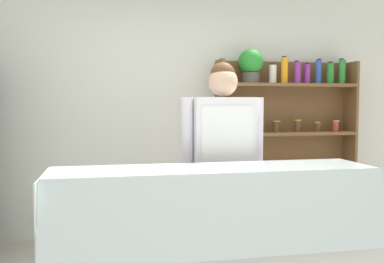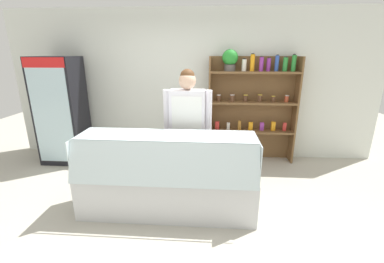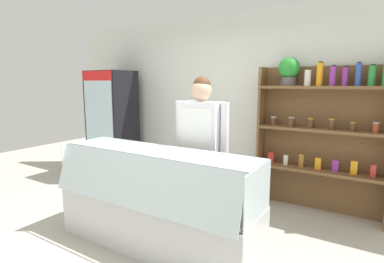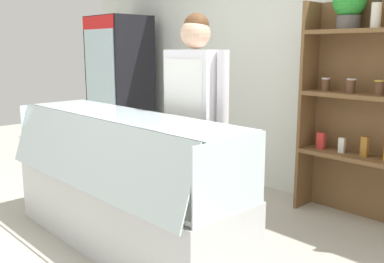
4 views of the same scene
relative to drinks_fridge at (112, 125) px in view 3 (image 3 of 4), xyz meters
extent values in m
plane|color=#B7B2A3|center=(2.29, -1.49, -0.94)|extent=(12.00, 12.00, 0.00)
cube|color=silver|center=(2.29, 0.51, 0.41)|extent=(6.80, 0.10, 2.70)
cube|color=black|center=(0.00, 0.01, 0.00)|extent=(0.74, 0.60, 1.89)
cube|color=silver|center=(0.00, -0.30, 0.00)|extent=(0.66, 0.01, 1.69)
cube|color=red|center=(0.00, -0.30, 0.85)|extent=(0.70, 0.01, 0.16)
cylinder|color=purple|center=(-0.23, -0.23, -0.60)|extent=(0.06, 0.06, 0.19)
cylinder|color=purple|center=(-0.08, -0.23, -0.62)|extent=(0.07, 0.07, 0.15)
cylinder|color=silver|center=(0.08, -0.23, -0.61)|extent=(0.07, 0.07, 0.16)
cylinder|color=#2D8C38|center=(0.23, -0.23, -0.60)|extent=(0.06, 0.06, 0.18)
cylinder|color=silver|center=(-0.23, -0.23, -0.11)|extent=(0.05, 0.05, 0.17)
cylinder|color=#9E6623|center=(-0.08, -0.23, -0.12)|extent=(0.07, 0.07, 0.15)
cylinder|color=#9E6623|center=(0.08, -0.23, -0.13)|extent=(0.05, 0.05, 0.14)
cylinder|color=red|center=(0.23, -0.23, -0.11)|extent=(0.05, 0.05, 0.17)
cylinder|color=silver|center=(-0.23, -0.23, 0.39)|extent=(0.06, 0.06, 0.18)
cylinder|color=#2D8C38|center=(-0.08, -0.23, 0.40)|extent=(0.06, 0.06, 0.21)
cylinder|color=#9E6623|center=(0.08, -0.23, 0.40)|extent=(0.06, 0.06, 0.20)
cylinder|color=red|center=(0.23, -0.23, 0.38)|extent=(0.07, 0.07, 0.16)
cube|color=brown|center=(3.40, 0.41, 0.00)|extent=(1.56, 0.02, 1.88)
cube|color=brown|center=(2.63, 0.27, 0.00)|extent=(0.03, 0.28, 1.88)
cube|color=brown|center=(3.40, 0.27, -0.38)|extent=(1.50, 0.28, 0.04)
cube|color=brown|center=(3.40, 0.27, 0.15)|extent=(1.50, 0.28, 0.04)
cube|color=brown|center=(3.40, 0.27, 0.68)|extent=(1.50, 0.28, 0.04)
cylinder|color=#4C4742|center=(2.97, 0.27, 0.75)|extent=(0.19, 0.19, 0.11)
sphere|color=#268C2D|center=(2.97, 0.27, 0.92)|extent=(0.27, 0.27, 0.27)
cylinder|color=silver|center=(3.21, 0.24, 0.79)|extent=(0.08, 0.08, 0.20)
cylinder|color=black|center=(3.21, 0.27, 0.90)|extent=(0.05, 0.05, 0.02)
cylinder|color=orange|center=(3.35, 0.25, 0.83)|extent=(0.07, 0.07, 0.28)
cylinder|color=black|center=(3.35, 0.27, 0.98)|extent=(0.05, 0.05, 0.02)
cylinder|color=purple|center=(3.50, 0.24, 0.81)|extent=(0.07, 0.07, 0.23)
cylinder|color=black|center=(3.50, 0.27, 0.94)|extent=(0.05, 0.05, 0.02)
cylinder|color=purple|center=(3.63, 0.27, 0.80)|extent=(0.07, 0.07, 0.21)
cylinder|color=black|center=(3.63, 0.27, 0.92)|extent=(0.04, 0.04, 0.02)
cylinder|color=#3356B2|center=(3.76, 0.28, 0.83)|extent=(0.07, 0.07, 0.26)
cylinder|color=black|center=(3.76, 0.27, 0.96)|extent=(0.04, 0.04, 0.02)
cylinder|color=#2D8C38|center=(3.90, 0.27, 0.81)|extent=(0.08, 0.08, 0.23)
cylinder|color=black|center=(3.90, 0.27, 0.93)|extent=(0.05, 0.05, 0.02)
cylinder|color=brown|center=(2.80, 0.27, 0.22)|extent=(0.08, 0.08, 0.10)
cylinder|color=silver|center=(2.80, 0.27, 0.28)|extent=(0.08, 0.08, 0.01)
cylinder|color=brown|center=(3.04, 0.25, 0.22)|extent=(0.08, 0.08, 0.11)
cylinder|color=silver|center=(3.04, 0.27, 0.28)|extent=(0.08, 0.08, 0.01)
cylinder|color=brown|center=(3.27, 0.28, 0.22)|extent=(0.08, 0.08, 0.11)
cylinder|color=gold|center=(3.27, 0.27, 0.28)|extent=(0.08, 0.08, 0.01)
cylinder|color=brown|center=(3.52, 0.27, 0.23)|extent=(0.08, 0.08, 0.12)
cylinder|color=gold|center=(3.52, 0.27, 0.29)|extent=(0.08, 0.08, 0.01)
cylinder|color=brown|center=(3.76, 0.26, 0.21)|extent=(0.07, 0.07, 0.09)
cylinder|color=gold|center=(3.76, 0.27, 0.27)|extent=(0.07, 0.07, 0.01)
cylinder|color=#BF4C2D|center=(3.99, 0.28, 0.22)|extent=(0.07, 0.07, 0.11)
cylinder|color=silver|center=(3.99, 0.27, 0.28)|extent=(0.07, 0.07, 0.01)
cube|color=red|center=(2.79, 0.27, -0.28)|extent=(0.08, 0.05, 0.15)
cube|color=silver|center=(2.99, 0.27, -0.29)|extent=(0.05, 0.04, 0.13)
cube|color=#9E6623|center=(3.19, 0.27, -0.27)|extent=(0.06, 0.04, 0.17)
cube|color=orange|center=(3.40, 0.27, -0.28)|extent=(0.07, 0.05, 0.15)
cube|color=purple|center=(3.60, 0.27, -0.29)|extent=(0.07, 0.04, 0.15)
cube|color=orange|center=(3.80, 0.27, -0.28)|extent=(0.08, 0.05, 0.16)
cube|color=red|center=(4.00, 0.27, -0.29)|extent=(0.06, 0.04, 0.15)
cube|color=silver|center=(2.14, -1.46, -0.67)|extent=(2.16, 0.65, 0.55)
cube|color=white|center=(2.14, -1.46, -0.37)|extent=(2.10, 0.59, 0.03)
cube|color=silver|center=(2.14, -1.76, -0.17)|extent=(2.12, 0.16, 0.47)
cube|color=silver|center=(2.14, -1.41, 0.06)|extent=(2.12, 0.49, 0.01)
cube|color=silver|center=(1.08, -1.46, -0.17)|extent=(0.01, 0.61, 0.45)
cube|color=silver|center=(3.21, -1.46, -0.17)|extent=(0.01, 0.61, 0.45)
cube|color=tan|center=(1.27, -1.38, -0.34)|extent=(0.16, 0.11, 0.04)
cube|color=white|center=(1.27, -1.57, -0.33)|extent=(0.05, 0.03, 0.02)
cube|color=tan|center=(1.56, -1.38, -0.34)|extent=(0.16, 0.12, 0.04)
cube|color=white|center=(1.56, -1.57, -0.33)|extent=(0.05, 0.03, 0.02)
cube|color=tan|center=(1.85, -1.38, -0.33)|extent=(0.16, 0.12, 0.05)
cube|color=white|center=(1.85, -1.57, -0.33)|extent=(0.05, 0.03, 0.02)
cube|color=beige|center=(2.14, -1.38, -0.33)|extent=(0.17, 0.11, 0.05)
cube|color=white|center=(2.14, -1.57, -0.33)|extent=(0.05, 0.03, 0.02)
cube|color=tan|center=(2.44, -1.38, -0.33)|extent=(0.17, 0.13, 0.05)
cube|color=white|center=(2.44, -1.57, -0.33)|extent=(0.05, 0.03, 0.02)
cube|color=tan|center=(2.73, -1.38, -0.33)|extent=(0.17, 0.13, 0.06)
cube|color=white|center=(2.73, -1.57, -0.33)|extent=(0.05, 0.03, 0.02)
cube|color=tan|center=(3.02, -1.38, -0.34)|extent=(0.16, 0.10, 0.04)
cube|color=white|center=(3.02, -1.57, -0.33)|extent=(0.05, 0.03, 0.02)
cylinder|color=tan|center=(1.25, -1.55, -0.30)|extent=(0.20, 0.14, 0.12)
cylinder|color=#A35B4C|center=(1.47, -1.55, -0.28)|extent=(0.19, 0.16, 0.16)
cylinder|color=white|center=(2.68, -1.53, -0.26)|extent=(0.07, 0.07, 0.19)
cylinder|color=white|center=(2.78, -1.53, -0.25)|extent=(0.07, 0.07, 0.22)
cylinder|color=#2D2D38|center=(2.24, -0.90, -0.54)|extent=(0.13, 0.13, 0.81)
cylinder|color=#2D2D38|center=(2.45, -0.90, -0.54)|extent=(0.13, 0.13, 0.81)
cube|color=white|center=(2.35, -0.90, 0.20)|extent=(0.47, 0.24, 0.67)
cube|color=white|center=(2.35, -1.02, -0.16)|extent=(0.40, 0.01, 1.24)
cylinder|color=white|center=(2.06, -0.90, 0.23)|extent=(0.09, 0.09, 0.60)
cylinder|color=white|center=(2.63, -0.90, 0.23)|extent=(0.09, 0.09, 0.60)
sphere|color=#D8AD8E|center=(2.35, -0.90, 0.65)|extent=(0.23, 0.23, 0.23)
sphere|color=brown|center=(2.35, -0.89, 0.71)|extent=(0.19, 0.19, 0.19)
camera|label=1|loc=(1.46, -4.12, 0.49)|focal=40.00mm
camera|label=2|loc=(2.66, -4.30, 1.02)|focal=24.00mm
camera|label=3|loc=(3.99, -3.72, 0.72)|focal=28.00mm
camera|label=4|loc=(4.72, -3.20, 0.54)|focal=40.00mm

